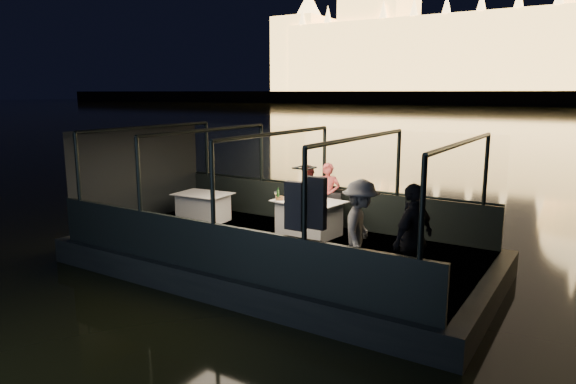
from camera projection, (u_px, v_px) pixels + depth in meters
The scene contains 28 objects.
river_water at pixel (569, 117), 77.21m from camera, with size 500.00×500.00×0.00m, color black.
boat_hull at pixel (278, 268), 10.70m from camera, with size 8.60×4.40×1.00m, color black.
boat_deck at pixel (278, 246), 10.61m from camera, with size 8.00×4.00×0.04m, color black.
gunwale_port at pixel (324, 206), 12.18m from camera, with size 8.00×0.08×0.90m, color black.
gunwale_starboard at pixel (214, 248), 8.86m from camera, with size 8.00×0.08×0.90m, color black.
cabin_glass_port at pixel (324, 158), 11.96m from camera, with size 8.00×0.02×1.40m, color #99B2B2, non-canonical shape.
cabin_glass_starboard at pixel (212, 183), 8.64m from camera, with size 8.00×0.02×1.40m, color #99B2B2, non-canonical shape.
cabin_roof_glass at pixel (277, 133), 10.17m from camera, with size 8.00×4.00×0.02m, color #99B2B2, non-canonical shape.
end_wall_fore at pixel (140, 174), 12.47m from camera, with size 0.02×4.00×2.30m, color black, non-canonical shape.
end_wall_aft at pixel (484, 215), 8.30m from camera, with size 0.02×4.00×2.30m, color black, non-canonical shape.
canopy_ribs at pixel (278, 190), 10.39m from camera, with size 8.00×4.00×2.30m, color black, non-canonical shape.
dining_table_central at pixel (309, 218), 11.31m from camera, with size 1.45×1.05×0.77m, color white.
dining_table_aft at pixel (203, 206), 12.52m from camera, with size 1.30×0.94×0.69m, color silver.
chair_port_left at pixel (308, 209), 11.82m from camera, with size 0.38×0.38×0.82m, color black.
chair_port_right at pixel (329, 212), 11.54m from camera, with size 0.40×0.40×0.86m, color black.
coat_stand at pixel (304, 232), 8.21m from camera, with size 0.56×0.44×2.00m, color black, non-canonical shape.
person_woman_coral at pixel (328, 196), 11.79m from camera, with size 0.55×0.36×1.52m, color #CD4C4A.
person_man_maroon at pixel (308, 194), 12.07m from camera, with size 0.69×0.53×1.43m, color #3B1110.
passenger_stripe at pixel (360, 229), 8.57m from camera, with size 1.10×0.62×1.70m, color white.
passenger_dark at pixel (413, 242), 7.87m from camera, with size 1.04×0.44×1.76m, color black.
wine_bottle at pixel (278, 194), 11.26m from camera, with size 0.06×0.06×0.28m, color #153C16.
bread_basket at pixel (280, 198), 11.33m from camera, with size 0.19×0.19×0.08m, color brown.
amber_candle at pixel (306, 201), 11.03m from camera, with size 0.05×0.05×0.07m, color #F29F3C.
plate_near at pixel (305, 205), 10.81m from camera, with size 0.23×0.23×0.01m, color silver.
plate_far at pixel (287, 199), 11.38m from camera, with size 0.25×0.25×0.02m, color white.
wine_glass_white at pixel (276, 197), 11.19m from camera, with size 0.07×0.07×0.20m, color silver, non-canonical shape.
wine_glass_red at pixel (310, 198), 11.07m from camera, with size 0.07×0.07×0.21m, color white, non-canonical shape.
wine_glass_empty at pixel (295, 199), 10.93m from camera, with size 0.06×0.06×0.19m, color white, non-canonical shape.
Camera 1 is at (5.60, -8.53, 3.60)m, focal length 32.00 mm.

